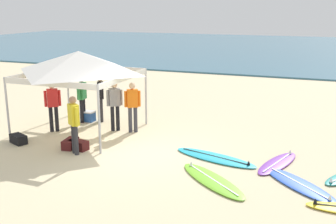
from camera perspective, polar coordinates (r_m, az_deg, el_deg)
The scene contains 17 objects.
ground_plane at distance 12.27m, azimuth -4.38°, elevation -5.41°, with size 80.00×80.00×0.00m, color beige.
sea at distance 43.51m, azimuth 14.47°, elevation 8.58°, with size 80.00×36.00×0.10m, color #386B84.
canopy_tent at distance 13.85m, azimuth -12.24°, elevation 6.78°, with size 3.41×3.41×2.75m.
surfboard_blue at distance 10.45m, azimuth 17.70°, elevation -9.53°, with size 2.14×2.10×0.19m.
surfboard_cyan at distance 11.70m, azimuth 6.57°, elevation -6.30°, with size 2.62×1.36×0.19m.
surfboard_lime at distance 10.25m, azimuth 6.13°, elevation -9.37°, with size 2.28×2.11×0.19m.
surfboard_purple at distance 11.62m, azimuth 14.98°, elevation -6.85°, with size 1.16×2.13×0.19m.
person_orange at distance 13.83m, azimuth -4.94°, elevation 1.14°, with size 0.48×0.38×1.71m.
person_red at distance 14.38m, azimuth -15.69°, elevation 1.17°, with size 0.45×0.40×1.71m.
person_yellow at distance 12.01m, azimuth -12.93°, elevation -1.23°, with size 0.46×0.39×1.71m.
person_grey at distance 14.06m, azimuth -7.41°, elevation 1.29°, with size 0.45×0.40×1.71m.
person_black at distance 15.29m, azimuth -9.33°, elevation 2.29°, with size 0.37×0.49×1.71m.
person_green at distance 15.31m, azimuth -11.85°, elevation 2.19°, with size 0.27×0.55×1.71m.
gear_bag_near_tent at distance 13.68m, azimuth -20.05°, elevation -3.55°, with size 0.60×0.32×0.28m, color black.
gear_bag_by_pole at distance 12.60m, azimuth -12.35°, elevation -4.50°, with size 0.60×0.32×0.28m, color #4C1919.
gear_bag_on_sand at distance 12.78m, azimuth -13.40°, elevation -4.29°, with size 0.60×0.32×0.28m, color #4C1919.
cooler_box at distance 15.58m, azimuth -11.04°, elevation -0.55°, with size 0.50×0.36×0.39m.
Camera 1 is at (4.99, -10.41, 4.16)m, focal length 43.92 mm.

